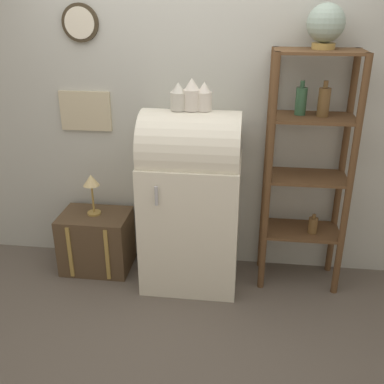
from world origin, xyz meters
TOP-DOWN VIEW (x-y plane):
  - ground_plane at (0.00, 0.00)m, footprint 12.00×12.00m
  - wall_back at (-0.01, 0.57)m, footprint 7.00×0.09m
  - refrigerator at (-0.00, 0.25)m, footprint 0.73×0.63m
  - suitcase_trunk at (-0.80, 0.31)m, footprint 0.56×0.41m
  - shelf_unit at (0.85, 0.35)m, footprint 0.62×0.36m
  - globe at (0.87, 0.38)m, footprint 0.25×0.25m
  - vase_left at (-0.09, 0.25)m, footprint 0.11×0.11m
  - vase_center at (0.01, 0.26)m, footprint 0.12×0.12m
  - vase_right at (0.09, 0.26)m, footprint 0.11×0.11m
  - desk_lamp at (-0.81, 0.33)m, footprint 0.13×0.13m

SIDE VIEW (x-z plane):
  - ground_plane at x=0.00m, z-range 0.00..0.00m
  - suitcase_trunk at x=-0.80m, z-range 0.00..0.49m
  - refrigerator at x=0.00m, z-range 0.02..1.40m
  - desk_lamp at x=-0.81m, z-range 0.58..0.92m
  - shelf_unit at x=0.85m, z-range 0.13..1.92m
  - wall_back at x=-0.01m, z-range 0.00..2.70m
  - vase_left at x=-0.09m, z-range 1.38..1.57m
  - vase_right at x=0.09m, z-range 1.38..1.58m
  - vase_center at x=0.01m, z-range 1.38..1.60m
  - globe at x=0.87m, z-range 1.81..2.09m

